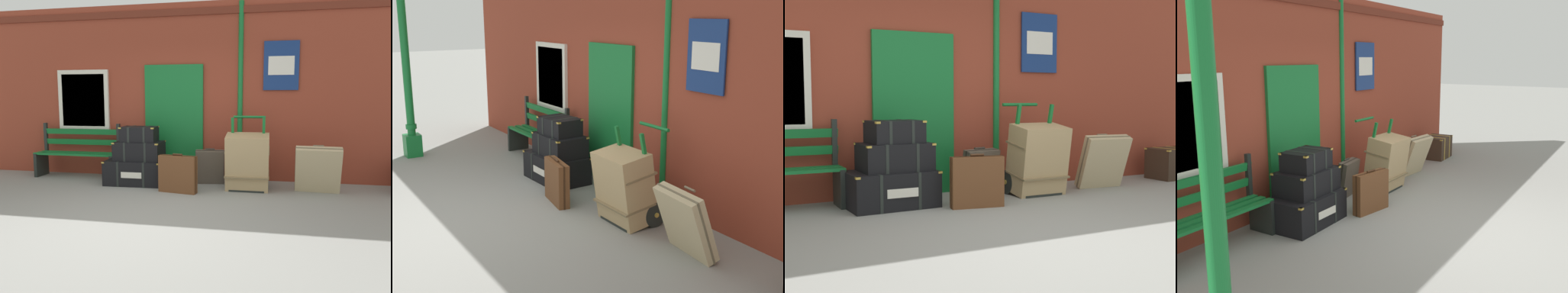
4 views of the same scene
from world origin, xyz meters
The scene contains 12 objects.
ground_plane centered at (0.00, 0.00, 0.00)m, with size 60.00×60.00×0.00m, color gray.
brick_facade centered at (-0.02, 2.60, 1.60)m, with size 10.40×0.35×3.20m.
lamp_post centered at (-3.44, 0.29, 1.15)m, with size 0.28×0.28×3.02m.
platform_bench centered at (-2.08, 2.16, 0.44)m, with size 1.60×0.43×1.01m.
steamer_trunk_base centered at (-0.80, 1.80, 0.21)m, with size 1.03×0.68×0.43m.
steamer_trunk_middle centered at (-0.74, 1.83, 0.58)m, with size 0.82×0.56×0.33m.
steamer_trunk_top centered at (-0.74, 1.83, 0.87)m, with size 0.64×0.49×0.27m.
porters_trolley centered at (1.14, 1.85, 0.27)m, with size 0.71×0.62×1.19m.
large_brown_trunk centered at (1.14, 1.67, 0.47)m, with size 0.70×0.57×0.94m.
suitcase_charcoal centered at (0.48, 2.02, 0.30)m, with size 0.52×0.31×0.62m.
suitcase_beige centered at (2.24, 1.68, 0.38)m, with size 0.71×0.46×0.76m.
suitcase_tan centered at (0.07, 1.32, 0.29)m, with size 0.63×0.26×0.63m.
Camera 2 is at (6.09, -1.99, 2.54)m, focal length 48.56 mm.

